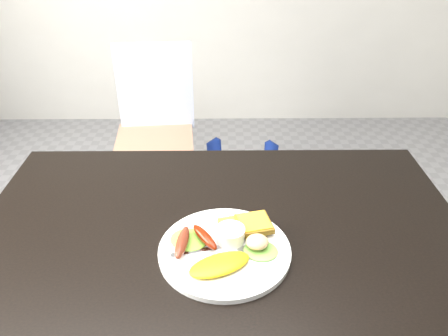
# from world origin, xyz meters

# --- Properties ---
(dining_table) EXTENTS (1.20, 0.80, 0.04)m
(dining_table) POSITION_xyz_m (0.00, 0.00, 0.73)
(dining_table) COLOR black
(dining_table) RESTS_ON ground
(dining_chair) EXTENTS (0.39, 0.39, 0.04)m
(dining_chair) POSITION_xyz_m (-0.31, 1.01, 0.45)
(dining_chair) COLOR #A56F56
(dining_chair) RESTS_ON ground
(person) EXTENTS (0.62, 0.42, 1.69)m
(person) POSITION_xyz_m (0.13, 0.46, 0.85)
(person) COLOR navy
(person) RESTS_ON ground
(plate) EXTENTS (0.30, 0.30, 0.01)m
(plate) POSITION_xyz_m (0.01, -0.07, 0.76)
(plate) COLOR white
(plate) RESTS_ON dining_table
(lettuce_left) EXTENTS (0.11, 0.11, 0.01)m
(lettuce_left) POSITION_xyz_m (-0.07, -0.05, 0.77)
(lettuce_left) COLOR #55A021
(lettuce_left) RESTS_ON plate
(lettuce_right) EXTENTS (0.09, 0.09, 0.01)m
(lettuce_right) POSITION_xyz_m (0.09, -0.08, 0.77)
(lettuce_right) COLOR #49872F
(lettuce_right) RESTS_ON plate
(omelette) EXTENTS (0.15, 0.12, 0.02)m
(omelette) POSITION_xyz_m (-0.00, -0.13, 0.77)
(omelette) COLOR gold
(omelette) RESTS_ON plate
(sausage_a) EXTENTS (0.04, 0.11, 0.03)m
(sausage_a) POSITION_xyz_m (-0.09, -0.07, 0.78)
(sausage_a) COLOR maroon
(sausage_a) RESTS_ON lettuce_left
(sausage_b) EXTENTS (0.07, 0.10, 0.02)m
(sausage_b) POSITION_xyz_m (-0.04, -0.06, 0.78)
(sausage_b) COLOR #5A1205
(sausage_b) RESTS_ON lettuce_left
(ramekin) EXTENTS (0.07, 0.07, 0.04)m
(ramekin) POSITION_xyz_m (0.02, -0.05, 0.78)
(ramekin) COLOR white
(ramekin) RESTS_ON plate
(toast_a) EXTENTS (0.09, 0.09, 0.01)m
(toast_a) POSITION_xyz_m (0.04, -0.00, 0.77)
(toast_a) COLOR olive
(toast_a) RESTS_ON plate
(toast_b) EXTENTS (0.09, 0.09, 0.01)m
(toast_b) POSITION_xyz_m (0.08, -0.01, 0.78)
(toast_b) COLOR brown
(toast_b) RESTS_ON toast_a
(potato_salad) EXTENTS (0.06, 0.06, 0.03)m
(potato_salad) POSITION_xyz_m (0.08, -0.08, 0.79)
(potato_salad) COLOR #CEC289
(potato_salad) RESTS_ON lettuce_right
(fork) EXTENTS (0.15, 0.05, 0.00)m
(fork) POSITION_xyz_m (-0.04, -0.08, 0.76)
(fork) COLOR #ADAFB7
(fork) RESTS_ON plate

